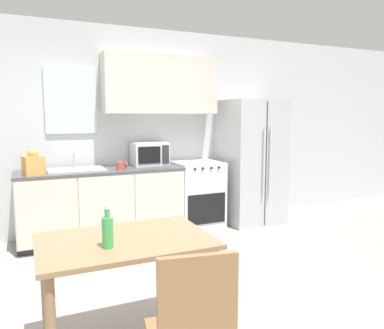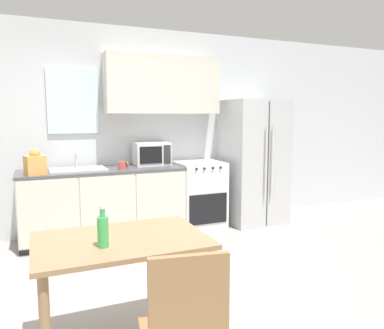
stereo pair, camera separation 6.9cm
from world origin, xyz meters
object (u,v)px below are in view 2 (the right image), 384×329
object	(u,v)px
refrigerator	(253,162)
dining_table	(121,257)
drink_bottle	(103,230)
microwave	(151,154)
oven_range	(199,194)
dining_chair_near	(185,328)
coffee_mug	(122,165)

from	to	relation	value
refrigerator	dining_table	distance (m)	3.38
drink_bottle	microwave	bearing A→B (deg)	67.33
refrigerator	drink_bottle	xyz separation A→B (m)	(-2.57, -2.45, -0.01)
oven_range	drink_bottle	xyz separation A→B (m)	(-1.73, -2.50, 0.41)
microwave	dining_chair_near	xyz separation A→B (m)	(-0.83, -3.25, -0.50)
microwave	dining_chair_near	distance (m)	3.39
oven_range	dining_chair_near	distance (m)	3.45
coffee_mug	microwave	bearing A→B (deg)	29.76
oven_range	microwave	xyz separation A→B (m)	(-0.64, 0.12, 0.58)
drink_bottle	refrigerator	bearing A→B (deg)	43.54
drink_bottle	dining_table	bearing A→B (deg)	42.11
refrigerator	microwave	distance (m)	1.50
oven_range	coffee_mug	size ratio (longest dim) A/B	7.10
microwave	drink_bottle	size ratio (longest dim) A/B	1.86
microwave	dining_chair_near	size ratio (longest dim) A/B	0.50
oven_range	dining_table	bearing A→B (deg)	-123.91
microwave	dining_chair_near	world-z (taller)	microwave
dining_chair_near	coffee_mug	bearing A→B (deg)	92.94
microwave	coffee_mug	distance (m)	0.53
microwave	dining_chair_near	bearing A→B (deg)	-104.30
microwave	drink_bottle	world-z (taller)	microwave
dining_table	dining_chair_near	xyz separation A→B (m)	(0.14, -0.74, -0.11)
refrigerator	dining_table	bearing A→B (deg)	-136.38
microwave	coffee_mug	size ratio (longest dim) A/B	3.60
refrigerator	coffee_mug	distance (m)	1.93
oven_range	dining_table	xyz separation A→B (m)	(-1.60, -2.39, 0.19)
oven_range	coffee_mug	bearing A→B (deg)	-172.79
coffee_mug	dining_table	bearing A→B (deg)	-102.88
coffee_mug	dining_table	size ratio (longest dim) A/B	0.12
refrigerator	dining_table	xyz separation A→B (m)	(-2.44, -2.33, -0.24)
microwave	dining_table	world-z (taller)	microwave
dining_table	oven_range	bearing A→B (deg)	56.09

